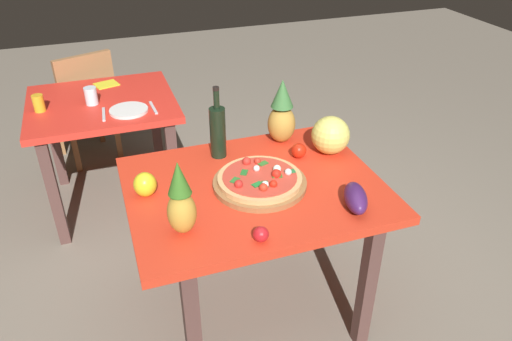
{
  "coord_description": "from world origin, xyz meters",
  "views": [
    {
      "loc": [
        -0.58,
        -1.71,
        1.91
      ],
      "look_at": [
        0.02,
        0.04,
        0.77
      ],
      "focal_mm": 34.36,
      "sensor_mm": 36.0,
      "label": 1
    }
  ],
  "objects": [
    {
      "name": "pineapple_left",
      "position": [
        0.26,
        0.35,
        0.87
      ],
      "size": [
        0.14,
        0.14,
        0.33
      ],
      "color": "#B88B38",
      "rests_on": "display_table"
    },
    {
      "name": "display_table",
      "position": [
        0.0,
        0.0,
        0.63
      ],
      "size": [
        1.11,
        0.88,
        0.72
      ],
      "color": "brown",
      "rests_on": "ground_plane"
    },
    {
      "name": "pizza",
      "position": [
        0.02,
        -0.02,
        0.76
      ],
      "size": [
        0.37,
        0.37,
        0.06
      ],
      "color": "tan",
      "rests_on": "pizza_board"
    },
    {
      "name": "dinner_plate",
      "position": [
        -0.43,
        0.97,
        0.73
      ],
      "size": [
        0.22,
        0.22,
        0.02
      ],
      "primitive_type": "cylinder",
      "color": "white",
      "rests_on": "background_table"
    },
    {
      "name": "tomato_beside_pepper",
      "position": [
        0.28,
        0.16,
        0.76
      ],
      "size": [
        0.07,
        0.07,
        0.07
      ],
      "primitive_type": "sphere",
      "color": "red",
      "rests_on": "display_table"
    },
    {
      "name": "drinking_glass_juice",
      "position": [
        -0.91,
        1.14,
        0.77
      ],
      "size": [
        0.06,
        0.06,
        0.1
      ],
      "primitive_type": "cylinder",
      "color": "gold",
      "rests_on": "background_table"
    },
    {
      "name": "knife_utensil",
      "position": [
        -0.29,
        0.97,
        0.73
      ],
      "size": [
        0.03,
        0.18,
        0.01
      ],
      "primitive_type": "cube",
      "rotation": [
        0.0,
        0.0,
        0.06
      ],
      "color": "silver",
      "rests_on": "background_table"
    },
    {
      "name": "pizza_board",
      "position": [
        0.02,
        -0.01,
        0.74
      ],
      "size": [
        0.41,
        0.41,
        0.02
      ],
      "primitive_type": "cylinder",
      "color": "#97663B",
      "rests_on": "display_table"
    },
    {
      "name": "background_table",
      "position": [
        -0.57,
        1.18,
        0.61
      ],
      "size": [
        0.86,
        0.79,
        0.72
      ],
      "color": "brown",
      "rests_on": "ground_plane"
    },
    {
      "name": "dining_chair",
      "position": [
        -0.68,
        1.8,
        0.48
      ],
      "size": [
        0.51,
        0.51,
        0.85
      ],
      "rotation": [
        0.0,
        0.0,
        3.49
      ],
      "color": "#97663B",
      "rests_on": "ground_plane"
    },
    {
      "name": "melon",
      "position": [
        0.44,
        0.16,
        0.82
      ],
      "size": [
        0.19,
        0.19,
        0.19
      ],
      "primitive_type": "sphere",
      "color": "#DFD764",
      "rests_on": "display_table"
    },
    {
      "name": "eggplant",
      "position": [
        0.34,
        -0.29,
        0.77
      ],
      "size": [
        0.15,
        0.22,
        0.09
      ],
      "primitive_type": "ellipsoid",
      "rotation": [
        0.0,
        0.0,
        1.25
      ],
      "color": "#431E56",
      "rests_on": "display_table"
    },
    {
      "name": "fork_utensil",
      "position": [
        -0.57,
        0.97,
        0.73
      ],
      "size": [
        0.03,
        0.18,
        0.01
      ],
      "primitive_type": "cube",
      "rotation": [
        0.0,
        0.0,
        -0.06
      ],
      "color": "silver",
      "rests_on": "background_table"
    },
    {
      "name": "wine_bottle",
      "position": [
        -0.08,
        0.3,
        0.86
      ],
      "size": [
        0.08,
        0.08,
        0.35
      ],
      "color": "black",
      "rests_on": "display_table"
    },
    {
      "name": "pineapple_right",
      "position": [
        -0.36,
        -0.22,
        0.86
      ],
      "size": [
        0.11,
        0.11,
        0.31
      ],
      "color": "gold",
      "rests_on": "display_table"
    },
    {
      "name": "bell_pepper",
      "position": [
        -0.46,
        0.08,
        0.77
      ],
      "size": [
        0.1,
        0.1,
        0.11
      ],
      "primitive_type": "ellipsoid",
      "color": "yellow",
      "rests_on": "display_table"
    },
    {
      "name": "napkin_folded",
      "position": [
        -0.52,
        1.43,
        0.73
      ],
      "size": [
        0.17,
        0.15,
        0.01
      ],
      "primitive_type": "cube",
      "rotation": [
        0.0,
        0.0,
        0.29
      ],
      "color": "yellow",
      "rests_on": "background_table"
    },
    {
      "name": "drinking_glass_water",
      "position": [
        -0.62,
        1.14,
        0.78
      ],
      "size": [
        0.07,
        0.07,
        0.1
      ],
      "primitive_type": "cylinder",
      "color": "silver",
      "rests_on": "background_table"
    },
    {
      "name": "ground_plane",
      "position": [
        0.0,
        0.0,
        0.0
      ],
      "size": [
        10.0,
        10.0,
        0.0
      ],
      "primitive_type": "plane",
      "color": "gray"
    },
    {
      "name": "tomato_near_board",
      "position": [
        -0.1,
        -0.37,
        0.75
      ],
      "size": [
        0.06,
        0.06,
        0.06
      ],
      "primitive_type": "sphere",
      "color": "red",
      "rests_on": "display_table"
    }
  ]
}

